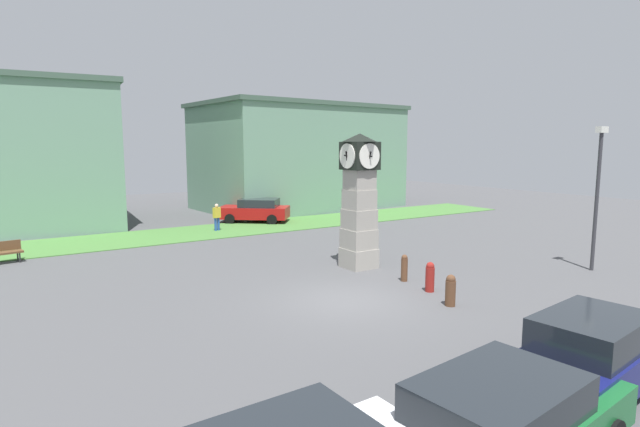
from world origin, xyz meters
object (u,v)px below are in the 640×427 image
Objects in this scene: bench at (0,251)px; pedestrian_near_bench at (217,216)px; clock_tower at (359,200)px; bollard_mid_row at (430,277)px; car_near_tower at (506,421)px; bollard_far_row at (404,268)px; car_by_building at (595,353)px; car_far_lot at (255,210)px; street_lamp_far_side at (598,187)px; bollard_near_tower at (450,290)px.

pedestrian_near_bench is (10.43, 2.70, 0.37)m from bench.
clock_tower is 4.51m from bollard_mid_row.
car_near_tower is 3.03× the size of pedestrian_near_bench.
clock_tower is 5.47× the size of bollard_far_row.
pedestrian_near_bench is at bearing 14.53° from bench.
clock_tower is at bearing 77.88° from car_by_building.
bollard_mid_row is 0.22× the size of car_far_lot.
car_by_building is 24.04m from car_far_lot.
street_lamp_far_side is at bearing 24.22° from car_near_tower.
car_far_lot is at bearing 82.95° from bollard_near_tower.
car_near_tower is 0.86× the size of street_lamp_far_side.
clock_tower is 0.95× the size of street_lamp_far_side.
street_lamp_far_side reaches higher than bollard_far_row.
bollard_mid_row is at bearing 51.75° from car_near_tower.
pedestrian_near_bench is (4.14, 22.40, 0.13)m from car_near_tower.
clock_tower is at bearing 62.84° from car_near_tower.
bollard_near_tower is 1.52m from bollard_mid_row.
bollard_far_row is 10.51m from car_near_tower.
clock_tower is 13.31m from car_far_lot.
car_by_building is at bearing -99.53° from car_far_lot.
pedestrian_near_bench is (-1.76, 13.70, 0.40)m from bollard_far_row.
car_near_tower is at bearing -131.47° from bollard_near_tower.
bench is at bearing 134.03° from bollard_mid_row.
car_by_building reaches higher than bollard_mid_row.
bollard_far_row is at bearing -42.04° from bench.
clock_tower is 3.37× the size of pedestrian_near_bench.
bollard_far_row is (0.17, 1.44, -0.02)m from bollard_mid_row.
clock_tower reaches higher than car_near_tower.
bench is 10.78m from pedestrian_near_bench.
car_by_building is (3.47, 0.57, 0.05)m from car_near_tower.
bollard_far_row is 0.21× the size of car_far_lot.
car_far_lot reaches higher than bollard_mid_row.
bollard_far_row is at bearing 83.14° from bollard_mid_row.
car_by_building is at bearing -62.96° from bench.
street_lamp_far_side reaches higher than car_by_building.
car_far_lot is at bearing 72.95° from car_near_tower.
street_lamp_far_side reaches higher than bench.
car_far_lot is (2.28, 18.43, 0.28)m from bollard_near_tower.
clock_tower is 11.04m from car_by_building.
bollard_far_row is 0.17× the size of street_lamp_far_side.
car_by_building is at bearing -108.65° from bollard_mid_row.
street_lamp_far_side is at bearing 28.90° from car_by_building.
street_lamp_far_side reaches higher than bollard_near_tower.
car_far_lot is 19.38m from street_lamp_far_side.
car_near_tower is 1.08× the size of car_by_building.
pedestrian_near_bench is (0.67, 21.83, 0.08)m from car_by_building.
bollard_far_row is at bearing 55.87° from car_near_tower.
bollard_mid_row is 0.18× the size of street_lamp_far_side.
bollard_far_row is at bearing -82.69° from pedestrian_near_bench.
street_lamp_far_side is (7.99, 0.07, 2.77)m from bollard_near_tower.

